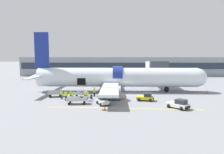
{
  "coord_description": "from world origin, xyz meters",
  "views": [
    {
      "loc": [
        -2.29,
        -39.07,
        7.45
      ],
      "look_at": [
        -3.16,
        0.38,
        3.39
      ],
      "focal_mm": 32.0,
      "sensor_mm": 36.0,
      "label": 1
    }
  ],
  "objects_px": {
    "baggage_cart_queued": "(56,94)",
    "ground_crew_loader_b": "(66,95)",
    "baggage_tug_rear": "(103,101)",
    "ground_crew_loader_a": "(87,95)",
    "baggage_tug_lead": "(179,104)",
    "baggage_cart_empty": "(78,100)",
    "airplane": "(115,78)",
    "ground_crew_driver": "(94,92)",
    "suitcase_on_tarmac_upright": "(91,97)",
    "ground_crew_helper": "(71,95)",
    "ground_crew_marshal": "(101,93)",
    "suitcase_on_tarmac_spare": "(81,98)",
    "baggage_cart_loading": "(79,94)",
    "ground_crew_supervisor": "(62,94)",
    "baggage_tug_mid": "(146,97)"
  },
  "relations": [
    {
      "from": "baggage_tug_mid",
      "to": "ground_crew_driver",
      "type": "relative_size",
      "value": 1.81
    },
    {
      "from": "baggage_tug_rear",
      "to": "ground_crew_driver",
      "type": "xyz_separation_m",
      "value": [
        -2.05,
        6.34,
        0.34
      ]
    },
    {
      "from": "ground_crew_loader_a",
      "to": "ground_crew_driver",
      "type": "relative_size",
      "value": 1.0
    },
    {
      "from": "baggage_cart_loading",
      "to": "ground_crew_supervisor",
      "type": "distance_m",
      "value": 3.26
    },
    {
      "from": "baggage_tug_rear",
      "to": "ground_crew_loader_a",
      "type": "height_order",
      "value": "ground_crew_loader_a"
    },
    {
      "from": "baggage_cart_empty",
      "to": "ground_crew_supervisor",
      "type": "bearing_deg",
      "value": 135.71
    },
    {
      "from": "ground_crew_loader_a",
      "to": "ground_crew_driver",
      "type": "height_order",
      "value": "ground_crew_loader_a"
    },
    {
      "from": "baggage_tug_rear",
      "to": "baggage_cart_queued",
      "type": "relative_size",
      "value": 0.76
    },
    {
      "from": "baggage_tug_rear",
      "to": "suitcase_on_tarmac_spare",
      "type": "relative_size",
      "value": 3.87
    },
    {
      "from": "baggage_tug_rear",
      "to": "ground_crew_driver",
      "type": "relative_size",
      "value": 1.58
    },
    {
      "from": "baggage_tug_rear",
      "to": "suitcase_on_tarmac_spare",
      "type": "height_order",
      "value": "baggage_tug_rear"
    },
    {
      "from": "ground_crew_loader_a",
      "to": "ground_crew_helper",
      "type": "bearing_deg",
      "value": 177.53
    },
    {
      "from": "ground_crew_helper",
      "to": "suitcase_on_tarmac_spare",
      "type": "height_order",
      "value": "ground_crew_helper"
    },
    {
      "from": "baggage_cart_queued",
      "to": "ground_crew_loader_a",
      "type": "distance_m",
      "value": 6.86
    },
    {
      "from": "suitcase_on_tarmac_upright",
      "to": "ground_crew_loader_a",
      "type": "bearing_deg",
      "value": -125.86
    },
    {
      "from": "ground_crew_helper",
      "to": "baggage_cart_queued",
      "type": "bearing_deg",
      "value": 142.79
    },
    {
      "from": "ground_crew_helper",
      "to": "ground_crew_driver",
      "type": "bearing_deg",
      "value": 39.53
    },
    {
      "from": "baggage_tug_mid",
      "to": "ground_crew_supervisor",
      "type": "bearing_deg",
      "value": 176.29
    },
    {
      "from": "baggage_cart_queued",
      "to": "ground_crew_helper",
      "type": "relative_size",
      "value": 2.08
    },
    {
      "from": "baggage_tug_lead",
      "to": "ground_crew_driver",
      "type": "xyz_separation_m",
      "value": [
        -13.11,
        8.37,
        0.29
      ]
    },
    {
      "from": "baggage_tug_rear",
      "to": "ground_crew_loader_b",
      "type": "height_order",
      "value": "ground_crew_loader_b"
    },
    {
      "from": "baggage_cart_loading",
      "to": "ground_crew_marshal",
      "type": "distance_m",
      "value": 3.9
    },
    {
      "from": "ground_crew_driver",
      "to": "baggage_cart_loading",
      "type": "bearing_deg",
      "value": -161.72
    },
    {
      "from": "baggage_cart_loading",
      "to": "suitcase_on_tarmac_upright",
      "type": "height_order",
      "value": "baggage_cart_loading"
    },
    {
      "from": "baggage_tug_rear",
      "to": "suitcase_on_tarmac_spare",
      "type": "distance_m",
      "value": 5.25
    },
    {
      "from": "ground_crew_helper",
      "to": "ground_crew_supervisor",
      "type": "bearing_deg",
      "value": 162.21
    },
    {
      "from": "baggage_tug_rear",
      "to": "ground_crew_driver",
      "type": "height_order",
      "value": "ground_crew_driver"
    },
    {
      "from": "ground_crew_loader_a",
      "to": "ground_crew_helper",
      "type": "distance_m",
      "value": 2.75
    },
    {
      "from": "baggage_cart_empty",
      "to": "ground_crew_marshal",
      "type": "relative_size",
      "value": 2.71
    },
    {
      "from": "ground_crew_loader_b",
      "to": "ground_crew_helper",
      "type": "height_order",
      "value": "ground_crew_loader_b"
    },
    {
      "from": "ground_crew_driver",
      "to": "suitcase_on_tarmac_upright",
      "type": "height_order",
      "value": "ground_crew_driver"
    },
    {
      "from": "baggage_tug_lead",
      "to": "ground_crew_driver",
      "type": "distance_m",
      "value": 15.55
    },
    {
      "from": "baggage_cart_queued",
      "to": "baggage_cart_empty",
      "type": "xyz_separation_m",
      "value": [
        5.3,
        -5.58,
        0.06
      ]
    },
    {
      "from": "ground_crew_driver",
      "to": "baggage_tug_mid",
      "type": "bearing_deg",
      "value": -20.45
    },
    {
      "from": "baggage_cart_loading",
      "to": "ground_crew_marshal",
      "type": "xyz_separation_m",
      "value": [
        3.89,
        0.17,
        0.24
      ]
    },
    {
      "from": "ground_crew_loader_b",
      "to": "ground_crew_supervisor",
      "type": "relative_size",
      "value": 1.07
    },
    {
      "from": "baggage_cart_loading",
      "to": "suitcase_on_tarmac_upright",
      "type": "relative_size",
      "value": 4.31
    },
    {
      "from": "baggage_cart_loading",
      "to": "ground_crew_marshal",
      "type": "height_order",
      "value": "ground_crew_marshal"
    },
    {
      "from": "baggage_tug_rear",
      "to": "airplane",
      "type": "bearing_deg",
      "value": 80.86
    },
    {
      "from": "suitcase_on_tarmac_spare",
      "to": "baggage_tug_rear",
      "type": "bearing_deg",
      "value": -39.46
    },
    {
      "from": "baggage_tug_lead",
      "to": "baggage_cart_queued",
      "type": "xyz_separation_m",
      "value": [
        -20.3,
        8.01,
        -0.08
      ]
    },
    {
      "from": "ground_crew_loader_a",
      "to": "ground_crew_helper",
      "type": "xyz_separation_m",
      "value": [
        -2.74,
        0.12,
        0.0
      ]
    },
    {
      "from": "baggage_tug_lead",
      "to": "baggage_cart_empty",
      "type": "xyz_separation_m",
      "value": [
        -15.0,
        2.42,
        -0.03
      ]
    },
    {
      "from": "ground_crew_marshal",
      "to": "suitcase_on_tarmac_upright",
      "type": "distance_m",
      "value": 2.21
    },
    {
      "from": "baggage_tug_lead",
      "to": "ground_crew_loader_a",
      "type": "height_order",
      "value": "ground_crew_loader_a"
    },
    {
      "from": "baggage_cart_queued",
      "to": "ground_crew_loader_b",
      "type": "distance_m",
      "value": 4.51
    },
    {
      "from": "suitcase_on_tarmac_spare",
      "to": "airplane",
      "type": "bearing_deg",
      "value": 54.35
    },
    {
      "from": "ground_crew_loader_a",
      "to": "ground_crew_marshal",
      "type": "distance_m",
      "value": 3.28
    },
    {
      "from": "airplane",
      "to": "baggage_cart_queued",
      "type": "bearing_deg",
      "value": -153.24
    },
    {
      "from": "ground_crew_marshal",
      "to": "suitcase_on_tarmac_spare",
      "type": "xyz_separation_m",
      "value": [
        -3.25,
        -2.31,
        -0.52
      ]
    }
  ]
}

